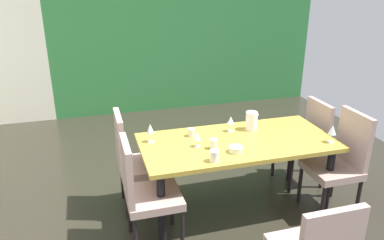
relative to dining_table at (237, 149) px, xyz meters
The scene contains 16 objects.
ground_plane 0.87m from the dining_table, behind, with size 6.30×6.23×0.02m, color #29261D.
garden_window_panel 3.19m from the dining_table, 82.97° to the left, with size 4.38×0.10×2.78m, color #2E7439.
dining_table is the anchor object (origin of this frame).
chair_right_near 0.98m from the dining_table, 16.82° to the right, with size 0.44×0.44×0.99m.
chair_right_far 0.97m from the dining_table, 16.95° to the left, with size 0.44×0.44×0.91m.
chair_left_near 0.98m from the dining_table, 163.13° to the right, with size 0.45×0.44×0.96m.
chair_left_far 0.98m from the dining_table, 163.17° to the left, with size 0.45×0.44×0.99m.
wine_glass_near_shelf 0.30m from the dining_table, 86.06° to the left, with size 0.07×0.07×0.15m.
wine_glass_east 0.82m from the dining_table, 166.30° to the left, with size 0.07×0.07×0.17m.
wine_glass_south 0.87m from the dining_table, 18.60° to the right, with size 0.07×0.07×0.17m.
wine_glass_front 0.44m from the dining_table, behind, with size 0.06×0.06×0.14m.
serving_bowl_corner 0.27m from the dining_table, 116.52° to the right, with size 0.12×0.12×0.05m, color beige.
cup_near_window 0.49m from the dining_table, 136.09° to the right, with size 0.08×0.08×0.09m, color white.
cup_center 0.32m from the dining_table, 159.32° to the right, with size 0.07×0.07×0.09m, color white.
cup_west 0.45m from the dining_table, 150.75° to the left, with size 0.07×0.07×0.08m, color beige.
pitcher_rear 0.35m from the dining_table, 41.94° to the left, with size 0.13×0.11×0.19m.
Camera 1 is at (-0.69, -2.92, 2.15)m, focal length 35.00 mm.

